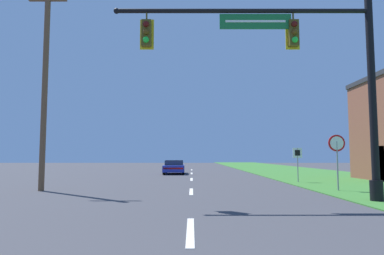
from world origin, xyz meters
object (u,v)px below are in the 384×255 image
Objects in this scene: car_ahead at (174,167)px; stop_sign at (337,150)px; utility_pole_near at (45,80)px; route_sign_post at (298,157)px; signal_mast at (307,69)px.

car_ahead is 1.80× the size of stop_sign.
car_ahead is 17.27m from stop_sign.
utility_pole_near reaches higher than stop_sign.
stop_sign is at bearing -0.82° from utility_pole_near.
car_ahead is 0.46× the size of utility_pole_near.
stop_sign is 0.25× the size of utility_pole_near.
route_sign_post is 0.21× the size of utility_pole_near.
signal_mast is 20.01m from car_ahead.
car_ahead is 2.22× the size of route_sign_post.
stop_sign is 1.23× the size of route_sign_post.
stop_sign is (8.16, -15.17, 1.26)m from car_ahead.
utility_pole_near is (-10.92, 3.79, 0.43)m from signal_mast.
route_sign_post is (2.26, 8.60, -3.14)m from signal_mast.
route_sign_post is at bearing -52.11° from car_ahead.
stop_sign is (2.51, 3.60, -2.81)m from signal_mast.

